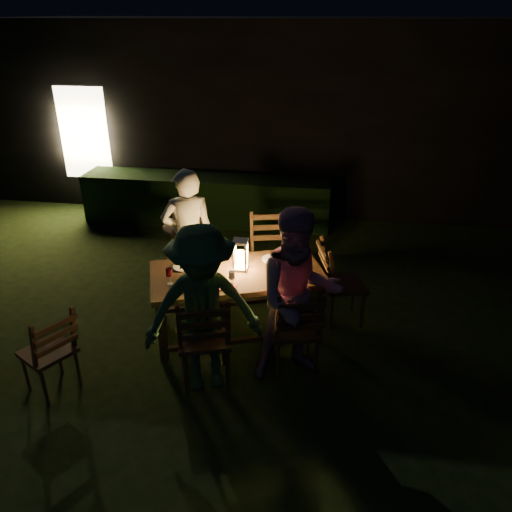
% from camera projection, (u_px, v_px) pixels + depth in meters
% --- Properties ---
extents(garden_envelope, '(40.00, 40.00, 3.20)m').
position_uv_depth(garden_envelope, '(256.00, 106.00, 10.10)').
color(garden_envelope, black).
rests_on(garden_envelope, ground).
extents(dining_table, '(2.05, 1.50, 0.77)m').
position_uv_depth(dining_table, '(237.00, 278.00, 5.41)').
color(dining_table, '#472B17').
rests_on(dining_table, ground).
extents(chair_near_left, '(0.61, 0.64, 1.08)m').
position_uv_depth(chair_near_left, '(205.00, 353.00, 4.81)').
color(chair_near_left, '#472B17').
rests_on(chair_near_left, ground).
extents(chair_near_right, '(0.57, 0.60, 1.03)m').
position_uv_depth(chair_near_right, '(295.00, 343.00, 4.98)').
color(chair_near_right, '#472B17').
rests_on(chair_near_right, ground).
extents(chair_far_left, '(0.53, 0.55, 0.93)m').
position_uv_depth(chair_far_left, '(192.00, 281.00, 6.19)').
color(chair_far_left, '#472B17').
rests_on(chair_far_left, ground).
extents(chair_far_right, '(0.59, 0.62, 1.08)m').
position_uv_depth(chair_far_right, '(270.00, 271.00, 6.35)').
color(chair_far_right, '#472B17').
rests_on(chair_far_right, ground).
extents(chair_end, '(0.60, 0.57, 1.04)m').
position_uv_depth(chair_end, '(342.00, 296.00, 5.80)').
color(chair_end, '#472B17').
rests_on(chair_end, ground).
extents(chair_spare, '(0.61, 0.60, 0.96)m').
position_uv_depth(chair_spare, '(52.00, 365.00, 4.71)').
color(chair_spare, '#472B17').
rests_on(chair_spare, ground).
extents(person_house_side, '(0.73, 0.60, 1.71)m').
position_uv_depth(person_house_side, '(188.00, 238.00, 5.98)').
color(person_house_side, white).
rests_on(person_house_side, ground).
extents(person_opp_right, '(1.03, 0.92, 1.76)m').
position_uv_depth(person_opp_right, '(298.00, 297.00, 4.69)').
color(person_opp_right, '#B77E9C').
rests_on(person_opp_right, ground).
extents(person_opp_left, '(1.24, 0.96, 1.68)m').
position_uv_depth(person_opp_left, '(203.00, 311.00, 4.55)').
color(person_opp_left, '#2F5F32').
rests_on(person_opp_left, ground).
extents(lantern, '(0.16, 0.16, 0.35)m').
position_uv_depth(lantern, '(240.00, 256.00, 5.36)').
color(lantern, white).
rests_on(lantern, dining_table).
extents(plate_far_left, '(0.25, 0.25, 0.01)m').
position_uv_depth(plate_far_left, '(184.00, 267.00, 5.47)').
color(plate_far_left, white).
rests_on(plate_far_left, dining_table).
extents(plate_near_left, '(0.25, 0.25, 0.01)m').
position_uv_depth(plate_near_left, '(187.00, 286.00, 5.09)').
color(plate_near_left, white).
rests_on(plate_near_left, dining_table).
extents(plate_far_right, '(0.25, 0.25, 0.01)m').
position_uv_depth(plate_far_right, '(273.00, 259.00, 5.65)').
color(plate_far_right, white).
rests_on(plate_far_right, dining_table).
extents(plate_near_right, '(0.25, 0.25, 0.01)m').
position_uv_depth(plate_near_right, '(282.00, 277.00, 5.26)').
color(plate_near_right, white).
rests_on(plate_near_right, dining_table).
extents(wineglass_a, '(0.06, 0.06, 0.18)m').
position_uv_depth(wineglass_a, '(206.00, 256.00, 5.53)').
color(wineglass_a, '#59070F').
rests_on(wineglass_a, dining_table).
extents(wineglass_b, '(0.06, 0.06, 0.18)m').
position_uv_depth(wineglass_b, '(169.00, 276.00, 5.11)').
color(wineglass_b, '#59070F').
rests_on(wineglass_b, dining_table).
extents(wineglass_c, '(0.06, 0.06, 0.18)m').
position_uv_depth(wineglass_c, '(270.00, 274.00, 5.15)').
color(wineglass_c, '#59070F').
rests_on(wineglass_c, dining_table).
extents(wineglass_d, '(0.06, 0.06, 0.18)m').
position_uv_depth(wineglass_d, '(288.00, 253.00, 5.61)').
color(wineglass_d, '#59070F').
rests_on(wineglass_d, dining_table).
extents(wineglass_e, '(0.06, 0.06, 0.18)m').
position_uv_depth(wineglass_e, '(232.00, 279.00, 5.06)').
color(wineglass_e, silver).
rests_on(wineglass_e, dining_table).
extents(bottle_table, '(0.07, 0.07, 0.28)m').
position_uv_depth(bottle_table, '(213.00, 263.00, 5.27)').
color(bottle_table, '#0F471E').
rests_on(bottle_table, dining_table).
extents(napkin_left, '(0.18, 0.14, 0.01)m').
position_uv_depth(napkin_left, '(228.00, 287.00, 5.07)').
color(napkin_left, red).
rests_on(napkin_left, dining_table).
extents(napkin_right, '(0.18, 0.14, 0.01)m').
position_uv_depth(napkin_right, '(293.00, 280.00, 5.21)').
color(napkin_right, red).
rests_on(napkin_right, dining_table).
extents(phone, '(0.14, 0.07, 0.01)m').
position_uv_depth(phone, '(181.00, 291.00, 5.00)').
color(phone, black).
rests_on(phone, dining_table).
extents(side_table, '(0.57, 0.57, 0.77)m').
position_uv_depth(side_table, '(185.00, 232.00, 6.56)').
color(side_table, brown).
rests_on(side_table, ground).
extents(ice_bucket, '(0.30, 0.30, 0.22)m').
position_uv_depth(ice_bucket, '(184.00, 218.00, 6.47)').
color(ice_bucket, '#A5A8AD').
rests_on(ice_bucket, side_table).
extents(bottle_bucket_a, '(0.07, 0.07, 0.32)m').
position_uv_depth(bottle_bucket_a, '(179.00, 215.00, 6.42)').
color(bottle_bucket_a, '#0F471E').
rests_on(bottle_bucket_a, side_table).
extents(bottle_bucket_b, '(0.07, 0.07, 0.32)m').
position_uv_depth(bottle_bucket_b, '(189.00, 214.00, 6.48)').
color(bottle_bucket_b, '#0F471E').
rests_on(bottle_bucket_b, side_table).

